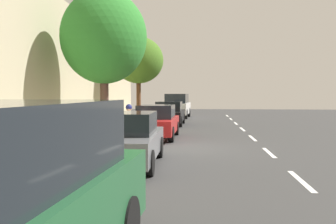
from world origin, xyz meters
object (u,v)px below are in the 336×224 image
Objects in this scene: pedestrian_on_phone at (25,124)px; street_tree_mid_block at (104,38)px; parked_sedan_black_second at (169,113)px; parked_sedan_grey_far at (127,139)px; bicycle_at_curb at (132,138)px; parked_sedan_red_mid at (156,122)px; cyclist_with_backpack at (128,121)px; street_tree_near_cyclist at (138,60)px; parked_suv_white_nearest at (177,105)px.

street_tree_mid_block is at bearing -108.93° from pedestrian_on_phone.
parked_sedan_black_second is 13.52m from parked_sedan_grey_far.
bicycle_at_curb is 0.86× the size of pedestrian_on_phone.
parked_sedan_red_mid is 2.71× the size of cyclist_with_backpack.
parked_sedan_red_mid is at bearing 105.04° from street_tree_near_cyclist.
bicycle_at_curb is 3.97m from pedestrian_on_phone.
parked_sedan_grey_far is (0.13, 20.69, -0.27)m from parked_suv_white_nearest.
parked_suv_white_nearest is 17.16m from bicycle_at_curb.
pedestrian_on_phone is at bearing 71.07° from street_tree_mid_block.
parked_suv_white_nearest is at bearing -92.16° from bicycle_at_curb.
street_tree_near_cyclist is 3.44× the size of pedestrian_on_phone.
street_tree_mid_block is at bearing -48.36° from cyclist_with_backpack.
parked_suv_white_nearest is at bearing -98.23° from street_tree_mid_block.
pedestrian_on_phone is (1.50, 4.37, -3.37)m from street_tree_mid_block.
parked_sedan_red_mid is 2.68× the size of pedestrian_on_phone.
parked_suv_white_nearest is 20.69m from parked_sedan_grey_far.
street_tree_mid_block is at bearing 25.33° from parked_sedan_red_mid.
parked_suv_white_nearest reaches higher than bicycle_at_curb.
pedestrian_on_phone is at bearing 55.90° from parked_sedan_red_mid.
parked_suv_white_nearest is 7.31m from street_tree_near_cyclist.
cyclist_with_backpack is 4.00m from street_tree_mid_block.
parked_suv_white_nearest is 15.74m from street_tree_mid_block.
street_tree_mid_block is at bearing -51.22° from bicycle_at_curb.
parked_suv_white_nearest is at bearing -90.39° from parked_sedan_black_second.
cyclist_with_backpack is (0.73, -3.99, 0.23)m from parked_sedan_grey_far.
cyclist_with_backpack is at bearing 131.64° from street_tree_mid_block.
parked_sedan_black_second is at bearing -93.43° from bicycle_at_curb.
street_tree_near_cyclist reaches higher than pedestrian_on_phone.
pedestrian_on_phone is (3.56, -1.11, 0.32)m from parked_sedan_grey_far.
parked_suv_white_nearest reaches higher than parked_sedan_grey_far.
parked_suv_white_nearest reaches higher than parked_sedan_black_second.
parked_sedan_black_second is 9.11m from street_tree_mid_block.
parked_suv_white_nearest reaches higher than pedestrian_on_phone.
pedestrian_on_phone is (2.83, 2.88, 0.09)m from cyclist_with_backpack.
street_tree_near_cyclist is (2.20, 6.18, 3.22)m from parked_suv_white_nearest.
parked_sedan_black_second is 4.22m from street_tree_near_cyclist.
pedestrian_on_phone reaches higher than cyclist_with_backpack.
street_tree_near_cyclist is (2.15, -0.98, 3.49)m from parked_sedan_black_second.
parked_suv_white_nearest is 16.72m from cyclist_with_backpack.
street_tree_mid_block reaches higher than parked_sedan_grey_far.
parked_sedan_black_second is 12.94m from pedestrian_on_phone.
street_tree_near_cyclist reaches higher than parked_suv_white_nearest.
street_tree_mid_block is at bearing -69.38° from parked_sedan_grey_far.
bicycle_at_curb is 0.79m from cyclist_with_backpack.
cyclist_with_backpack is at bearing 97.21° from street_tree_near_cyclist.
street_tree_mid_block is (2.15, 8.04, 3.70)m from parked_sedan_black_second.
street_tree_near_cyclist is at bearing -74.96° from parked_sedan_red_mid.
street_tree_near_cyclist reaches higher than parked_sedan_black_second.
parked_suv_white_nearest is 1.08× the size of parked_sedan_red_mid.
cyclist_with_backpack is (0.82, 9.53, 0.23)m from parked_sedan_black_second.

